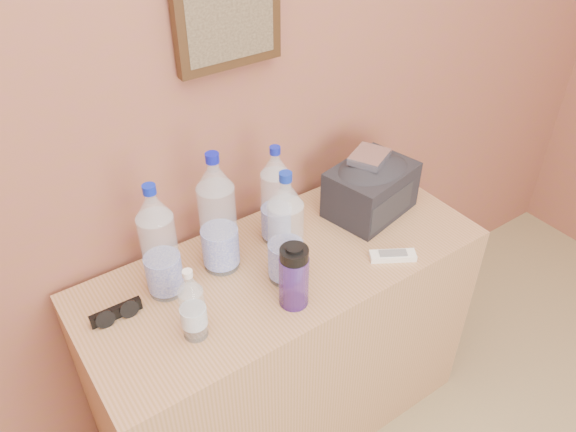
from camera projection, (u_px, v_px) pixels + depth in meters
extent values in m
plane|color=#934C48|center=(160.00, 51.00, 1.38)|extent=(4.00, 0.00, 4.00)
cube|color=tan|center=(285.00, 347.00, 1.88)|extent=(1.22, 0.51, 0.76)
cylinder|color=silver|center=(160.00, 248.00, 1.46)|extent=(0.09, 0.09, 0.31)
cylinder|color=#0C20B1|center=(149.00, 189.00, 1.35)|extent=(0.03, 0.03, 0.02)
cylinder|color=silver|center=(218.00, 220.00, 1.54)|extent=(0.10, 0.10, 0.33)
cylinder|color=#0E14A9|center=(212.00, 158.00, 1.42)|extent=(0.04, 0.04, 0.02)
cylinder|color=#CAE7FD|center=(276.00, 200.00, 1.65)|extent=(0.09, 0.09, 0.28)
cylinder|color=#0F1BA4|center=(275.00, 150.00, 1.55)|extent=(0.03, 0.03, 0.02)
cylinder|color=silver|center=(286.00, 235.00, 1.50)|extent=(0.10, 0.10, 0.31)
cylinder|color=#0E28A0|center=(286.00, 177.00, 1.39)|extent=(0.03, 0.03, 0.02)
cylinder|color=white|center=(193.00, 308.00, 1.37)|extent=(0.06, 0.06, 0.19)
cylinder|color=white|center=(187.00, 274.00, 1.30)|extent=(0.02, 0.02, 0.02)
cylinder|color=#4C258B|center=(294.00, 281.00, 1.47)|extent=(0.08, 0.08, 0.15)
cylinder|color=black|center=(294.00, 253.00, 1.41)|extent=(0.08, 0.08, 0.04)
cube|color=white|center=(393.00, 256.00, 1.65)|extent=(0.14, 0.11, 0.02)
cube|color=silver|center=(369.00, 157.00, 1.74)|extent=(0.15, 0.14, 0.02)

